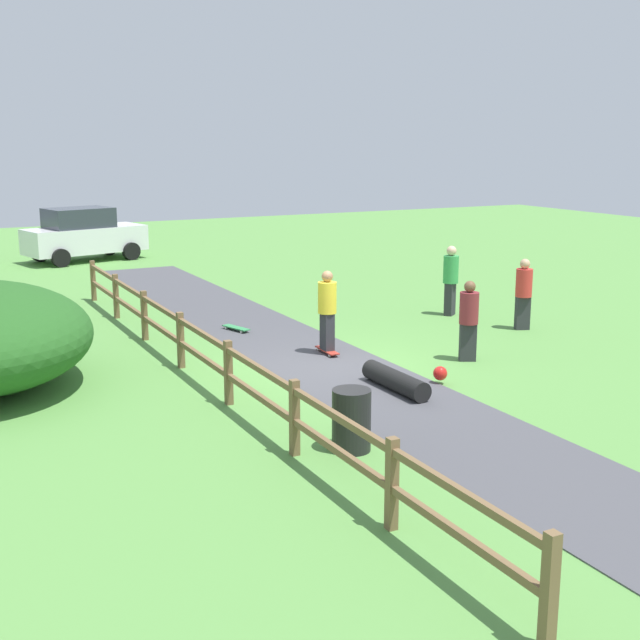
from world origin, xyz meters
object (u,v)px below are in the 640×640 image
skater_fallen (399,380)px  bystander_maroon (469,317)px  skater_riding (327,308)px  bystander_red (524,291)px  skateboard_loose (236,328)px  parked_car_white (84,234)px  bystander_green (451,277)px  trash_bin (351,420)px

skater_fallen → bystander_maroon: size_ratio=1.05×
skater_riding → bystander_red: (5.12, -0.01, -0.07)m
skateboard_loose → parked_car_white: (-0.73, 13.06, 0.87)m
bystander_red → parked_car_white: (-6.75, 15.89, 0.05)m
skater_riding → bystander_maroon: skater_riding is taller
bystander_green → parked_car_white: size_ratio=0.39×
trash_bin → bystander_maroon: bystander_maroon is taller
trash_bin → skater_fallen: bearing=44.7°
skateboard_loose → bystander_maroon: bystander_maroon is taller
skater_riding → bystander_maroon: (2.28, -1.71, -0.09)m
skateboard_loose → bystander_green: bearing=-7.8°
skater_fallen → bystander_maroon: bystander_maroon is taller
skateboard_loose → bystander_green: size_ratio=0.47×
bystander_green → bystander_red: (0.56, -2.08, -0.06)m
trash_bin → bystander_red: size_ratio=0.54×
skater_fallen → parked_car_white: size_ratio=0.38×
bystander_maroon → skateboard_loose: bearing=125.1°
skateboard_loose → bystander_green: bystander_green is taller
bystander_green → skater_fallen: bearing=-133.3°
skater_riding → parked_car_white: 15.96m
parked_car_white → skater_fallen: bearing=-85.2°
skater_riding → bystander_red: skater_riding is taller
skater_fallen → parked_car_white: (-1.58, 18.70, 0.76)m
skater_riding → parked_car_white: bearing=95.9°
bystander_maroon → bystander_green: (2.28, 3.78, 0.08)m
skater_fallen → bystander_green: bearing=46.7°
skater_riding → skater_fallen: size_ratio=1.02×
skateboard_loose → parked_car_white: 13.11m
trash_bin → skater_riding: bearing=66.1°
skateboard_loose → parked_car_white: size_ratio=0.18×
skater_riding → bystander_red: 5.12m
skateboard_loose → bystander_red: bystander_red is taller
bystander_maroon → bystander_red: 3.31m
trash_bin → skateboard_loose: (1.29, 7.76, -0.36)m
trash_bin → bystander_maroon: size_ratio=0.55×
trash_bin → skater_riding: (2.19, 4.95, 0.53)m
skateboard_loose → bystander_maroon: bearing=-54.9°
bystander_red → parked_car_white: parked_car_white is taller
parked_car_white → skater_riding: bearing=-84.1°
skater_riding → skater_fallen: skater_riding is taller
bystander_maroon → bystander_red: bearing=30.9°
skateboard_loose → trash_bin: bearing=-99.4°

